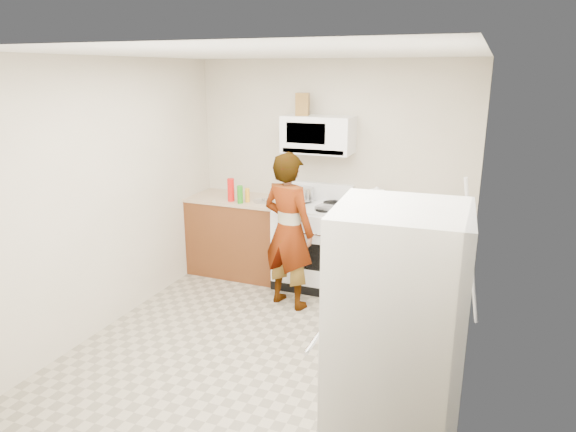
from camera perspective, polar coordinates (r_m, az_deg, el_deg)
The scene contains 20 objects.
floor at distance 4.73m, azimuth -2.17°, elevation -14.29°, with size 3.60×3.60×0.00m, color gray.
back_wall at distance 5.87m, azimuth 4.80°, elevation 4.81°, with size 3.20×0.02×2.50m, color beige.
right_wall at distance 3.90m, azimuth 19.56°, elevation -1.88°, with size 0.02×3.60×2.50m, color beige.
cabinet_left at distance 6.19m, azimuth -5.45°, elevation -2.29°, with size 1.12×0.62×0.90m, color brown.
counter_left at distance 6.06m, azimuth -5.56°, elevation 1.91°, with size 1.14×0.64×0.04m, color tan.
cabinet_right at distance 5.65m, azimuth 10.33°, elevation -4.29°, with size 0.80×0.62×0.90m, color brown.
counter_right at distance 5.51m, azimuth 10.57°, elevation 0.28°, with size 0.82×0.64×0.04m, color tan.
gas_range at distance 5.82m, azimuth 2.79°, elevation -3.07°, with size 0.76×0.65×1.13m.
microwave at distance 5.66m, azimuth 3.39°, elevation 9.03°, with size 0.76×0.38×0.40m, color white.
person at distance 5.19m, azimuth 0.05°, elevation -1.67°, with size 0.59×0.39×1.62m, color tan.
fridge at distance 3.03m, azimuth 11.77°, elevation -14.76°, with size 0.70×0.70×1.70m, color white.
kettle at distance 5.61m, azimuth 9.78°, elevation 1.84°, with size 0.17×0.17×0.20m, color white.
jug at distance 5.68m, azimuth 1.63°, elevation 12.32°, with size 0.14×0.14×0.24m, color brown.
saucepan at distance 5.82m, azimuth 1.61°, elevation 2.45°, with size 0.25×0.25×0.13m, color #B4B4B8.
tray at distance 5.48m, azimuth 4.49°, elevation 0.84°, with size 0.25×0.16×0.05m, color silver.
bottle_spray at distance 5.86m, azimuth -6.37°, elevation 2.90°, with size 0.08×0.08×0.26m, color red.
bottle_hot_sauce at distance 5.82m, azimuth -4.53°, elevation 2.33°, with size 0.05×0.05×0.16m, color orange.
bottle_green_cap at distance 5.76m, azimuth -5.34°, elevation 2.40°, with size 0.06×0.06×0.20m, color #228217.
pot_lid at distance 5.84m, azimuth -2.75°, elevation 1.67°, with size 0.24×0.24×0.01m, color silver.
broom at distance 5.05m, azimuth 19.69°, elevation -3.94°, with size 0.03×0.03×1.48m, color silver.
Camera 1 is at (1.67, -3.73, 2.38)m, focal length 32.00 mm.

